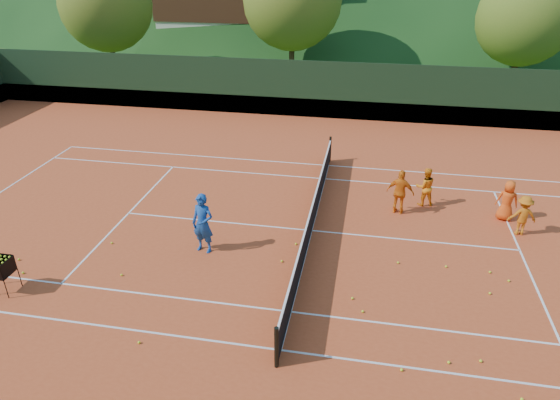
% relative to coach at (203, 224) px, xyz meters
% --- Properties ---
extents(ground, '(400.00, 400.00, 0.00)m').
position_rel_coach_xyz_m(ground, '(3.04, 1.77, -0.96)').
color(ground, '#2C4D18').
rests_on(ground, ground).
extents(clay_court, '(40.00, 24.00, 0.02)m').
position_rel_coach_xyz_m(clay_court, '(3.04, 1.77, -0.95)').
color(clay_court, '#B5411D').
rests_on(clay_court, ground).
extents(coach, '(0.76, 0.58, 1.88)m').
position_rel_coach_xyz_m(coach, '(0.00, 0.00, 0.00)').
color(coach, '#174796').
rests_on(coach, clay_court).
extents(student_a, '(0.78, 0.67, 1.41)m').
position_rel_coach_xyz_m(student_a, '(6.73, 4.33, -0.23)').
color(student_a, orange).
rests_on(student_a, clay_court).
extents(student_b, '(1.00, 0.60, 1.59)m').
position_rel_coach_xyz_m(student_b, '(5.84, 3.54, -0.14)').
color(student_b, orange).
rests_on(student_b, clay_court).
extents(student_c, '(0.77, 0.58, 1.41)m').
position_rel_coach_xyz_m(student_c, '(9.34, 3.74, -0.23)').
color(student_c, '#EA5114').
rests_on(student_c, clay_court).
extents(student_d, '(0.90, 0.57, 1.34)m').
position_rel_coach_xyz_m(student_d, '(9.62, 2.81, -0.27)').
color(student_d, '#CB6712').
rests_on(student_d, clay_court).
extents(tennis_ball_0, '(0.07, 0.07, 0.07)m').
position_rel_coach_xyz_m(tennis_ball_0, '(-4.68, -2.12, -0.90)').
color(tennis_ball_0, '#D2F028').
rests_on(tennis_ball_0, clay_court).
extents(tennis_ball_1, '(0.07, 0.07, 0.07)m').
position_rel_coach_xyz_m(tennis_ball_1, '(2.68, 0.81, -0.90)').
color(tennis_ball_1, '#D2F028').
rests_on(tennis_ball_1, clay_court).
extents(tennis_ball_2, '(0.07, 0.07, 0.07)m').
position_rel_coach_xyz_m(tennis_ball_2, '(7.50, -3.25, -0.90)').
color(tennis_ball_2, '#D2F028').
rests_on(tennis_ball_2, clay_court).
extents(tennis_ball_5, '(0.07, 0.07, 0.07)m').
position_rel_coach_xyz_m(tennis_ball_5, '(8.15, -4.20, -0.90)').
color(tennis_ball_5, '#D2F028').
rests_on(tennis_ball_5, clay_court).
extents(tennis_ball_8, '(0.07, 0.07, 0.07)m').
position_rel_coach_xyz_m(tennis_ball_8, '(2.42, -0.20, -0.90)').
color(tennis_ball_8, '#D2F028').
rests_on(tennis_ball_8, clay_court).
extents(tennis_ball_9, '(0.07, 0.07, 0.07)m').
position_rel_coach_xyz_m(tennis_ball_9, '(-1.89, -1.70, -0.90)').
color(tennis_ball_9, '#D2F028').
rests_on(tennis_ball_9, clay_court).
extents(tennis_ball_10, '(0.07, 0.07, 0.07)m').
position_rel_coach_xyz_m(tennis_ball_10, '(-2.97, -0.19, -0.90)').
color(tennis_ball_10, '#D2F028').
rests_on(tennis_ball_10, clay_court).
extents(tennis_ball_13, '(0.07, 0.07, 0.07)m').
position_rel_coach_xyz_m(tennis_ball_13, '(8.33, 0.35, -0.90)').
color(tennis_ball_13, '#D2F028').
rests_on(tennis_ball_13, clay_court).
extents(tennis_ball_14, '(0.07, 0.07, 0.07)m').
position_rel_coach_xyz_m(tennis_ball_14, '(-5.22, -1.54, -0.90)').
color(tennis_ball_14, '#D2F028').
rests_on(tennis_ball_14, clay_court).
extents(tennis_ball_15, '(0.07, 0.07, 0.07)m').
position_rel_coach_xyz_m(tennis_ball_15, '(5.76, -3.85, -0.90)').
color(tennis_ball_15, '#D2F028').
rests_on(tennis_ball_15, clay_court).
extents(tennis_ball_16, '(0.07, 0.07, 0.07)m').
position_rel_coach_xyz_m(tennis_ball_16, '(-0.25, -4.12, -0.90)').
color(tennis_ball_16, '#D2F028').
rests_on(tennis_ball_16, clay_court).
extents(tennis_ball_18, '(0.07, 0.07, 0.07)m').
position_rel_coach_xyz_m(tennis_ball_18, '(4.84, -2.04, -0.90)').
color(tennis_ball_18, '#D2F028').
rests_on(tennis_ball_18, clay_court).
extents(tennis_ball_19, '(0.07, 0.07, 0.07)m').
position_rel_coach_xyz_m(tennis_ball_19, '(4.55, -1.55, -0.90)').
color(tennis_ball_19, '#D2F028').
rests_on(tennis_ball_19, clay_court).
extents(tennis_ball_21, '(0.07, 0.07, 0.07)m').
position_rel_coach_xyz_m(tennis_ball_21, '(8.15, -0.66, -0.90)').
color(tennis_ball_21, '#D2F028').
rests_on(tennis_ball_21, clay_court).
extents(tennis_ball_23, '(0.07, 0.07, 0.07)m').
position_rel_coach_xyz_m(tennis_ball_23, '(6.79, -3.43, -0.90)').
color(tennis_ball_23, '#D2F028').
rests_on(tennis_ball_23, clay_court).
extents(tennis_ball_24, '(0.07, 0.07, 0.07)m').
position_rel_coach_xyz_m(tennis_ball_24, '(8.76, 0.02, -0.90)').
color(tennis_ball_24, '#D2F028').
rests_on(tennis_ball_24, clay_court).
extents(tennis_ball_25, '(0.07, 0.07, 0.07)m').
position_rel_coach_xyz_m(tennis_ball_25, '(7.13, 0.41, -0.90)').
color(tennis_ball_25, '#D2F028').
rests_on(tennis_ball_25, clay_court).
extents(tennis_ball_26, '(0.07, 0.07, 0.07)m').
position_rel_coach_xyz_m(tennis_ball_26, '(5.77, 0.35, -0.90)').
color(tennis_ball_26, '#D2F028').
rests_on(tennis_ball_26, clay_court).
extents(court_lines, '(23.83, 11.03, 0.00)m').
position_rel_coach_xyz_m(court_lines, '(3.04, 1.77, -0.94)').
color(court_lines, silver).
rests_on(court_lines, clay_court).
extents(tennis_net, '(0.10, 12.07, 1.10)m').
position_rel_coach_xyz_m(tennis_net, '(3.04, 1.77, -0.44)').
color(tennis_net, black).
rests_on(tennis_net, clay_court).
extents(perimeter_fence, '(40.40, 24.24, 3.00)m').
position_rel_coach_xyz_m(perimeter_fence, '(3.04, 1.77, 0.31)').
color(perimeter_fence, black).
rests_on(perimeter_fence, clay_court).
extents(ball_hopper, '(0.57, 0.57, 1.00)m').
position_rel_coach_xyz_m(ball_hopper, '(-4.63, -2.90, -0.19)').
color(ball_hopper, black).
rests_on(ball_hopper, clay_court).
extents(tree_a, '(6.00, 6.00, 7.88)m').
position_rel_coach_xyz_m(tree_a, '(-12.96, 19.77, 3.91)').
color(tree_a, '#3F2819').
rests_on(tree_a, ground).
extents(tree_b, '(6.40, 6.40, 8.40)m').
position_rel_coach_xyz_m(tree_b, '(-0.96, 21.77, 4.24)').
color(tree_b, '#402B19').
rests_on(tree_b, ground).
extents(tree_c, '(5.60, 5.60, 7.35)m').
position_rel_coach_xyz_m(tree_c, '(13.04, 20.77, 3.59)').
color(tree_c, '#402A19').
rests_on(tree_c, ground).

